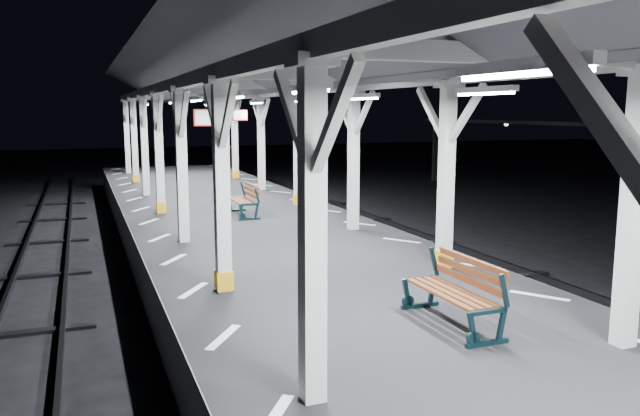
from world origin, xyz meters
TOP-DOWN VIEW (x-y plane):
  - ground at (0.00, 0.00)m, footprint 120.00×120.00m
  - platform at (0.00, 0.00)m, footprint 6.00×50.00m
  - hazard_stripes_left at (-2.45, 0.00)m, footprint 1.00×48.00m
  - hazard_stripes_right at (2.45, 0.00)m, footprint 1.00×48.00m
  - canopy at (0.00, -0.01)m, footprint 5.40×49.00m
  - bench_mid at (0.55, -0.63)m, footprint 0.63×1.65m
  - bench_far at (0.10, 8.86)m, footprint 0.60×1.57m

SIDE VIEW (x-z plane):
  - ground at x=0.00m, z-range 0.00..0.00m
  - platform at x=0.00m, z-range 0.00..1.00m
  - hazard_stripes_left at x=-2.45m, z-range 1.00..1.01m
  - hazard_stripes_right at x=2.45m, z-range 1.00..1.01m
  - bench_far at x=0.10m, z-range 1.03..1.88m
  - bench_mid at x=0.55m, z-range 1.03..1.92m
  - canopy at x=0.00m, z-range 2.23..6.88m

